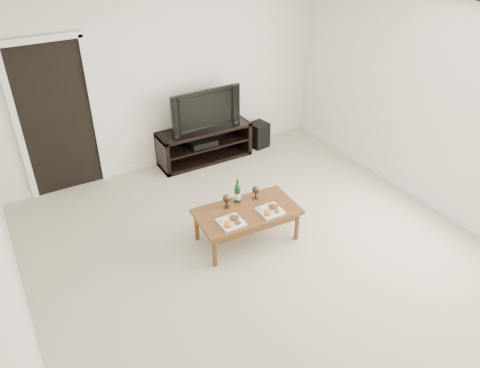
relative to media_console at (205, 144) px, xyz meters
name	(u,v)px	position (x,y,z in m)	size (l,w,h in m)	color
floor	(267,261)	(-0.46, -2.50, -0.28)	(5.50, 5.50, 0.00)	#C0B59A
back_wall	(164,80)	(-0.46, 0.27, 1.02)	(5.00, 0.04, 2.60)	white
ceiling	(276,25)	(-0.46, -2.50, 2.35)	(5.00, 5.50, 0.04)	white
doorway	(57,121)	(-2.01, 0.24, 0.75)	(0.90, 0.02, 2.05)	black
media_console	(205,144)	(0.00, 0.00, 0.00)	(1.45, 0.45, 0.55)	black
television	(203,108)	(0.00, 0.00, 0.59)	(1.11, 0.15, 0.64)	black
av_receiver	(202,142)	(-0.04, -0.01, 0.05)	(0.40, 0.30, 0.08)	black
subwoofer	(258,135)	(0.97, -0.02, -0.07)	(0.27, 0.27, 0.41)	black
coffee_table	(247,225)	(-0.45, -2.03, -0.07)	(1.19, 0.65, 0.42)	brown
plate_left	(231,221)	(-0.73, -2.16, 0.18)	(0.27, 0.27, 0.07)	white
plate_right	(270,209)	(-0.23, -2.19, 0.18)	(0.27, 0.27, 0.07)	white
wine_bottle	(237,189)	(-0.46, -1.82, 0.32)	(0.07, 0.07, 0.35)	#0D3317
goblet_left	(226,201)	(-0.62, -1.85, 0.23)	(0.09, 0.09, 0.17)	#36291D
goblet_right	(256,192)	(-0.23, -1.87, 0.23)	(0.09, 0.09, 0.17)	#36291D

